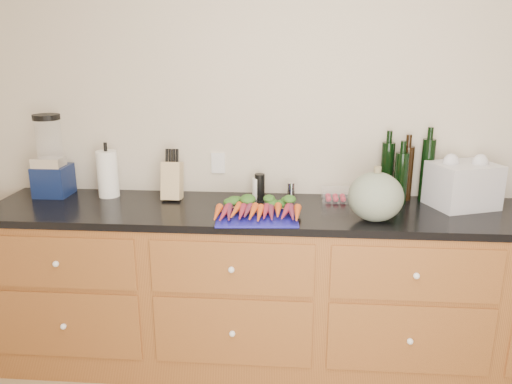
# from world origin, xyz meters

# --- Properties ---
(wall_back) EXTENTS (4.10, 0.05, 2.60)m
(wall_back) POSITION_xyz_m (0.00, 1.62, 1.30)
(wall_back) COLOR beige
(wall_back) RESTS_ON ground
(cabinets) EXTENTS (3.60, 0.64, 0.90)m
(cabinets) POSITION_xyz_m (0.00, 1.30, 0.45)
(cabinets) COLOR brown
(cabinets) RESTS_ON ground
(countertop) EXTENTS (3.64, 0.62, 0.04)m
(countertop) POSITION_xyz_m (0.00, 1.30, 0.92)
(countertop) COLOR black
(countertop) RESTS_ON cabinets
(cutting_board) EXTENTS (0.43, 0.34, 0.01)m
(cutting_board) POSITION_xyz_m (-0.34, 1.14, 0.95)
(cutting_board) COLOR #19189B
(cutting_board) RESTS_ON countertop
(carrots) EXTENTS (0.44, 0.30, 0.06)m
(carrots) POSITION_xyz_m (-0.34, 1.17, 0.97)
(carrots) COLOR #E0531A
(carrots) RESTS_ON cutting_board
(squash) EXTENTS (0.28, 0.28, 0.25)m
(squash) POSITION_xyz_m (0.26, 1.15, 1.06)
(squash) COLOR #5B6A58
(squash) RESTS_ON countertop
(blender_appliance) EXTENTS (0.19, 0.19, 0.48)m
(blender_appliance) POSITION_xyz_m (-1.56, 1.46, 1.15)
(blender_appliance) COLOR #0F1D49
(blender_appliance) RESTS_ON countertop
(paper_towel) EXTENTS (0.12, 0.12, 0.27)m
(paper_towel) POSITION_xyz_m (-1.23, 1.46, 1.07)
(paper_towel) COLOR white
(paper_towel) RESTS_ON countertop
(knife_block) EXTENTS (0.11, 0.11, 0.21)m
(knife_block) POSITION_xyz_m (-0.84, 1.44, 1.05)
(knife_block) COLOR tan
(knife_block) RESTS_ON countertop
(grinder_salt) EXTENTS (0.05, 0.05, 0.12)m
(grinder_salt) POSITION_xyz_m (-0.36, 1.48, 1.00)
(grinder_salt) COLOR white
(grinder_salt) RESTS_ON countertop
(grinder_pepper) EXTENTS (0.06, 0.06, 0.15)m
(grinder_pepper) POSITION_xyz_m (-0.34, 1.48, 1.01)
(grinder_pepper) COLOR black
(grinder_pepper) RESTS_ON countertop
(canister_chrome) EXTENTS (0.04, 0.04, 0.10)m
(canister_chrome) POSITION_xyz_m (-0.16, 1.48, 0.99)
(canister_chrome) COLOR silver
(canister_chrome) RESTS_ON countertop
(tomato_box) EXTENTS (0.15, 0.12, 0.07)m
(tomato_box) POSITION_xyz_m (0.09, 1.47, 0.98)
(tomato_box) COLOR white
(tomato_box) RESTS_ON countertop
(bottles) EXTENTS (0.29, 0.15, 0.35)m
(bottles) POSITION_xyz_m (0.48, 1.51, 1.10)
(bottles) COLOR black
(bottles) RESTS_ON countertop
(grocery_bag) EXTENTS (0.40, 0.36, 0.24)m
(grocery_bag) POSITION_xyz_m (0.77, 1.42, 1.06)
(grocery_bag) COLOR silver
(grocery_bag) RESTS_ON countertop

